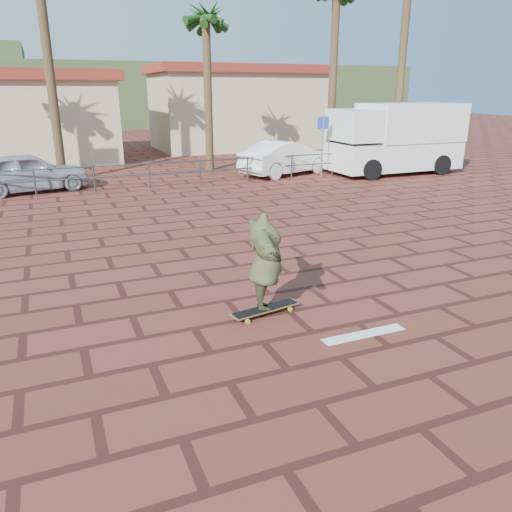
{
  "coord_description": "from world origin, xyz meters",
  "views": [
    {
      "loc": [
        -3.49,
        -6.95,
        3.59
      ],
      "look_at": [
        -0.29,
        0.76,
        0.8
      ],
      "focal_mm": 35.0,
      "sensor_mm": 36.0,
      "label": 1
    }
  ],
  "objects_px": {
    "campervan": "(396,137)",
    "longboard": "(265,309)",
    "car_silver": "(28,172)",
    "car_white": "(286,158)",
    "skateboarder": "(266,262)"
  },
  "relations": [
    {
      "from": "campervan",
      "to": "longboard",
      "type": "bearing_deg",
      "value": -134.34
    },
    {
      "from": "longboard",
      "to": "car_silver",
      "type": "distance_m",
      "value": 13.57
    },
    {
      "from": "car_silver",
      "to": "car_white",
      "type": "height_order",
      "value": "car_white"
    },
    {
      "from": "skateboarder",
      "to": "longboard",
      "type": "bearing_deg",
      "value": 13.65
    },
    {
      "from": "longboard",
      "to": "campervan",
      "type": "height_order",
      "value": "campervan"
    },
    {
      "from": "longboard",
      "to": "car_white",
      "type": "xyz_separation_m",
      "value": [
        6.65,
        12.96,
        0.64
      ]
    },
    {
      "from": "longboard",
      "to": "skateboarder",
      "type": "relative_size",
      "value": 0.63
    },
    {
      "from": "longboard",
      "to": "skateboarder",
      "type": "distance_m",
      "value": 0.84
    },
    {
      "from": "longboard",
      "to": "skateboarder",
      "type": "height_order",
      "value": "skateboarder"
    },
    {
      "from": "car_white",
      "to": "car_silver",
      "type": "bearing_deg",
      "value": 69.68
    },
    {
      "from": "longboard",
      "to": "car_silver",
      "type": "xyz_separation_m",
      "value": [
        -3.79,
        13.02,
        0.62
      ]
    },
    {
      "from": "car_silver",
      "to": "skateboarder",
      "type": "bearing_deg",
      "value": -175.81
    },
    {
      "from": "skateboarder",
      "to": "car_silver",
      "type": "bearing_deg",
      "value": 29.9
    },
    {
      "from": "longboard",
      "to": "car_silver",
      "type": "height_order",
      "value": "car_silver"
    },
    {
      "from": "longboard",
      "to": "campervan",
      "type": "xyz_separation_m",
      "value": [
        11.29,
        11.46,
        1.49
      ]
    }
  ]
}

